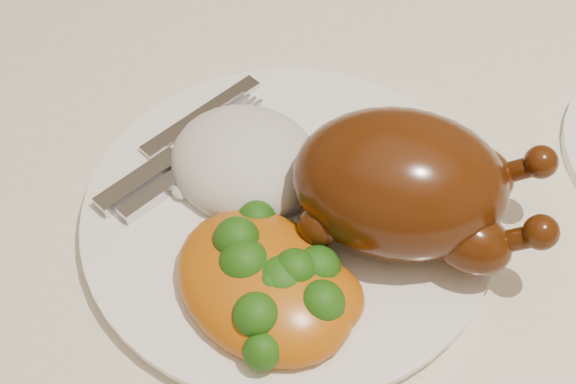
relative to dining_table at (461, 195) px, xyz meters
The scene contains 7 objects.
dining_table is the anchor object (origin of this frame).
tablecloth 0.07m from the dining_table, ahead, with size 1.73×1.03×0.18m.
dinner_plate 0.22m from the dining_table, 115.58° to the right, with size 0.29×0.29×0.01m, color white.
roast_chicken 0.21m from the dining_table, 93.24° to the right, with size 0.19×0.15×0.09m.
rice_mound 0.24m from the dining_table, 128.78° to the right, with size 0.12×0.11×0.06m.
mac_and_cheese 0.27m from the dining_table, 103.23° to the right, with size 0.16×0.14×0.06m.
cutlery 0.28m from the dining_table, 134.41° to the right, with size 0.06×0.17×0.01m.
Camera 1 is at (0.10, -0.47, 1.23)m, focal length 50.00 mm.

